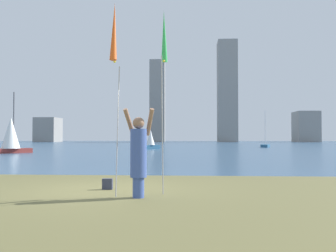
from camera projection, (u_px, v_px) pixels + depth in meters
The scene contains 12 objects.
ground at pixel (178, 146), 60.78m from camera, with size 120.00×138.00×0.12m.
person at pixel (139, 153), 8.64m from camera, with size 0.75×0.55×2.04m.
kite_flag_left at pixel (114, 36), 8.53m from camera, with size 0.16×0.82×4.42m.
kite_flag_right at pixel (164, 42), 9.43m from camera, with size 0.16×0.98×4.49m.
bag at pixel (107, 184), 9.97m from camera, with size 0.26×0.13×0.28m.
sailboat_0 at pixel (151, 140), 43.32m from camera, with size 1.93×1.92×3.38m.
sailboat_3 at pixel (265, 145), 50.72m from camera, with size 1.64×2.66×4.82m.
sailboat_8 at pixel (11, 135), 32.26m from camera, with size 2.65×2.73×5.22m.
skyline_tower_0 at pixel (48, 130), 106.93m from camera, with size 5.92×7.24×6.76m.
skyline_tower_1 at pixel (157, 101), 107.25m from camera, with size 4.24×3.00×23.14m.
skyline_tower_2 at pixel (227, 92), 103.95m from camera, with size 5.19×6.45×27.56m.
skyline_tower_3 at pixel (306, 127), 103.65m from camera, with size 5.85×7.74×8.29m.
Camera 1 is at (2.35, -9.87, 1.38)m, focal length 40.64 mm.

